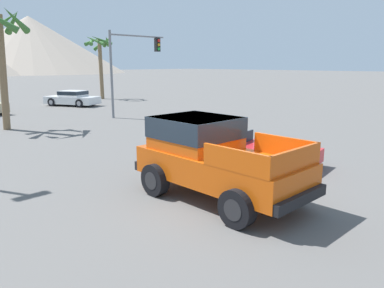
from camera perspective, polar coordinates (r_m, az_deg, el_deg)
name	(u,v)px	position (r m, az deg, el deg)	size (l,w,h in m)	color
ground_plane	(214,197)	(9.83, 3.30, -8.03)	(320.00, 320.00, 0.00)	#5B5956
orange_pickup_truck	(211,154)	(9.56, 2.94, -1.50)	(2.43, 4.73, 2.03)	#CC4C0C
red_convertible_car	(255,151)	(13.17, 9.52, -1.10)	(2.39, 4.48, 1.01)	red
parked_car_white	(73,98)	(32.00, -17.74, 6.68)	(3.42, 4.67, 1.23)	white
traffic_light_main	(133,57)	(25.03, -8.93, 12.99)	(4.37, 0.38, 5.36)	slate
palm_tree_short	(100,50)	(37.48, -13.86, 13.72)	(2.97, 2.95, 6.06)	brown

